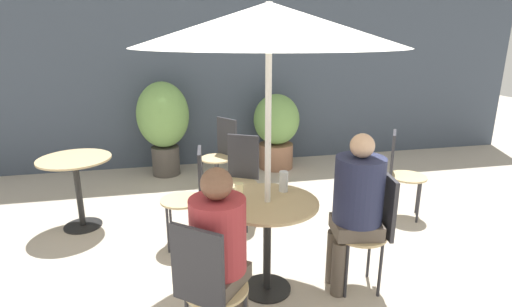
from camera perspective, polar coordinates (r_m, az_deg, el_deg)
The scene contains 17 objects.
ground_plane at distance 3.18m, azimuth 2.61°, elevation -20.47°, with size 20.00×20.00×0.00m, color #B2A899.
storefront_wall at distance 6.03m, azimuth -5.92°, elevation 12.54°, with size 10.00×0.06×3.00m.
cafe_table_near at distance 3.01m, azimuth 1.63°, elevation -9.74°, with size 0.75×0.75×0.75m.
cafe_table_far at distance 4.40m, azimuth -24.27°, elevation -2.85°, with size 0.70×0.70×0.75m.
bistro_chair_0 at distance 2.42m, azimuth -7.07°, elevation -17.73°, with size 0.45×0.45×0.93m.
bistro_chair_1 at distance 3.19m, azimuth 16.47°, elevation -9.37°, with size 0.41×0.39×0.93m.
bistro_chair_2 at distance 4.96m, azimuth -4.86°, elevation 0.65°, with size 0.45×0.44×0.93m.
bistro_chair_3 at distance 4.55m, azimuth 19.82°, elevation -1.80°, with size 0.45×0.44×0.93m.
bistro_chair_4 at distance 3.72m, azimuth -9.17°, elevation -5.08°, with size 0.40×0.39×0.93m.
bistro_chair_5 at distance 4.12m, azimuth -2.17°, elevation -2.67°, with size 0.44×0.45×0.93m.
seated_person_0 at distance 2.44m, azimuth -5.21°, elevation -12.87°, with size 0.42×0.42×1.21m.
seated_person_1 at distance 3.07m, azimuth 14.09°, elevation -6.54°, with size 0.40×0.37×1.25m.
beer_glass_0 at distance 3.11m, azimuth 3.96°, elevation -4.00°, with size 0.07×0.07×0.16m.
beer_glass_1 at distance 2.79m, azimuth -2.43°, elevation -6.09°, with size 0.06×0.06×0.19m.
potted_plant_0 at distance 5.67m, azimuth -13.11°, elevation 4.65°, with size 0.71×0.71×1.32m.
potted_plant_1 at distance 5.87m, azimuth 2.92°, elevation 3.73°, with size 0.67×0.67×1.10m.
umbrella at distance 2.70m, azimuth 1.88°, elevation 17.82°, with size 1.79×1.79×2.12m.
Camera 1 is at (-0.67, -2.45, 1.92)m, focal length 28.00 mm.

